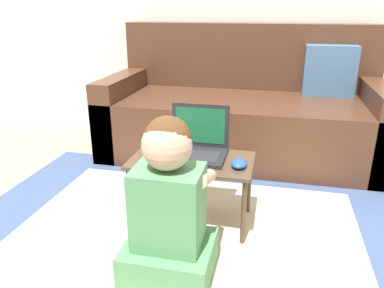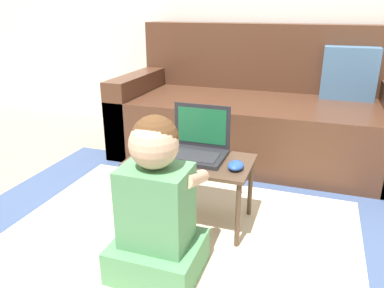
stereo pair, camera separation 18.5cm
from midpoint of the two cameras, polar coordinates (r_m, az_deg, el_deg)
ground_plane at (r=1.80m, az=-0.42°, el=-15.36°), size 16.00×16.00×0.00m
area_rug at (r=1.82m, az=0.56°, el=-14.86°), size 2.31×1.89×0.01m
couch at (r=2.83m, az=11.91°, el=4.68°), size 1.96×0.93×0.93m
laptop_desk at (r=1.84m, az=2.69°, el=-3.53°), size 0.60×0.34×0.35m
laptop at (r=1.85m, az=3.54°, el=-0.72°), size 0.29×0.24×0.24m
computer_mouse at (r=1.73m, az=9.75°, el=-3.31°), size 0.07×0.10×0.04m
person_seated at (r=1.49m, az=-1.82°, el=-9.83°), size 0.35×0.38×0.68m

